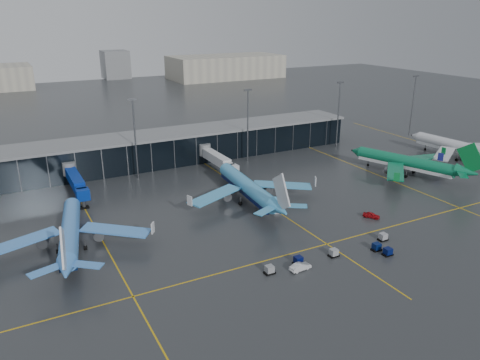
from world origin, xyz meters
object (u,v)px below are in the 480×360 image
airliner_aer_lingus (406,154)px  mobile_airstair (277,209)px  airliner_arkefly (69,221)px  airliner_ba (459,140)px  service_van_red (371,215)px  baggage_carts (343,253)px  airliner_klm_near (247,178)px  service_van_white (300,267)px

airliner_aer_lingus → mobile_airstair: airliner_aer_lingus is taller
airliner_arkefly → airliner_aer_lingus: bearing=12.2°
airliner_arkefly → airliner_ba: bearing=13.5°
mobile_airstair → service_van_red: (19.31, -14.93, -0.04)m
airliner_ba → mobile_airstair: size_ratio=12.38×
airliner_arkefly → baggage_carts: size_ratio=1.27×
airliner_ba → airliner_arkefly: bearing=177.2°
airliner_klm_near → airliner_aer_lingus: (56.54, -3.61, -0.08)m
airliner_klm_near → airliner_ba: (86.94, 0.25, 0.12)m
baggage_carts → mobile_airstair: 27.45m
airliner_arkefly → baggage_carts: airliner_arkefly is taller
airliner_aer_lingus → baggage_carts: bearing=-167.1°
airliner_klm_near → service_van_white: airliner_klm_near is taller
airliner_arkefly → airliner_aer_lingus: (104.79, 2.38, 0.25)m
airliner_klm_near → airliner_aer_lingus: 56.65m
airliner_klm_near → service_van_red: 34.44m
airliner_klm_near → airliner_arkefly: bearing=-168.1°
airliner_klm_near → baggage_carts: size_ratio=1.33×
baggage_carts → mobile_airstair: (0.34, 27.45, 0.01)m
airliner_arkefly → airliner_klm_near: 48.62m
mobile_airstair → airliner_ba: bearing=20.7°
baggage_carts → service_van_red: 23.30m
service_van_red → airliner_klm_near: bearing=99.6°
airliner_arkefly → service_van_red: bearing=-4.3°
baggage_carts → service_van_red: (19.65, 12.52, -0.03)m
airliner_klm_near → baggage_carts: (2.99, -37.75, -6.02)m
service_van_red → service_van_white: service_van_white is taller
airliner_aer_lingus → mobile_airstair: 53.96m
airliner_klm_near → service_van_red: (22.64, -25.23, -6.05)m
airliner_aer_lingus → mobile_airstair: size_ratio=12.03×
mobile_airstair → airliner_aer_lingus: bearing=20.6°
airliner_arkefly → mobile_airstair: size_ratio=11.59×
baggage_carts → airliner_arkefly: bearing=148.2°
airliner_klm_near → airliner_ba: airliner_ba is taller
airliner_klm_near → service_van_red: airliner_klm_near is taller
service_van_red → service_van_white: (-31.21, -13.02, 0.06)m
service_van_red → baggage_carts: bearing=-179.8°
mobile_airstair → service_van_red: mobile_airstair is taller
airliner_ba → service_van_red: airliner_ba is taller
airliner_arkefly → airliner_ba: airliner_ba is taller
airliner_ba → service_van_white: size_ratio=9.47×
airliner_ba → baggage_carts: (-83.95, -38.00, -6.14)m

